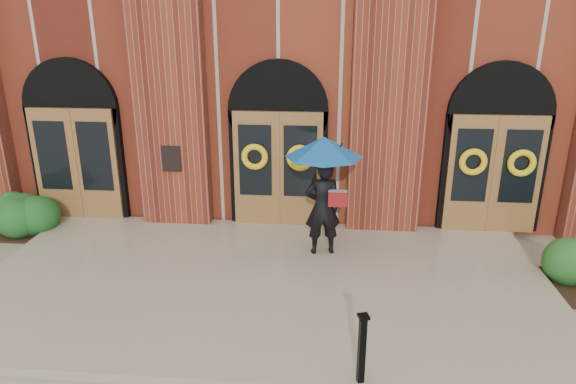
# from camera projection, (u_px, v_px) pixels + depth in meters

# --- Properties ---
(ground) EXTENTS (90.00, 90.00, 0.00)m
(ground) POSITION_uv_depth(u_px,v_px,m) (262.00, 291.00, 8.91)
(ground) COLOR tan
(ground) RESTS_ON ground
(landing) EXTENTS (10.00, 5.30, 0.15)m
(landing) POSITION_uv_depth(u_px,v_px,m) (263.00, 283.00, 9.02)
(landing) COLOR gray
(landing) RESTS_ON ground
(church_building) EXTENTS (16.20, 12.53, 7.00)m
(church_building) POSITION_uv_depth(u_px,v_px,m) (298.00, 49.00, 16.01)
(church_building) COLOR maroon
(church_building) RESTS_ON ground
(man_with_umbrella) EXTENTS (1.69, 1.69, 2.30)m
(man_with_umbrella) POSITION_uv_depth(u_px,v_px,m) (324.00, 173.00, 9.50)
(man_with_umbrella) COLOR black
(man_with_umbrella) RESTS_ON landing
(metal_post) EXTENTS (0.16, 0.16, 0.97)m
(metal_post) POSITION_uv_depth(u_px,v_px,m) (362.00, 347.00, 6.35)
(metal_post) COLOR black
(metal_post) RESTS_ON landing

